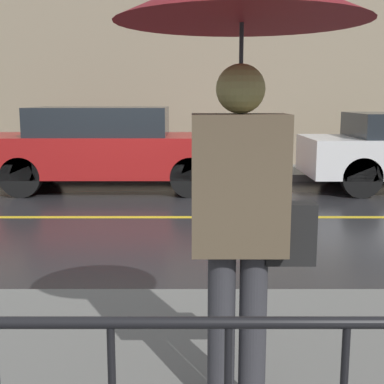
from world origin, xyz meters
TOP-DOWN VIEW (x-y plane):
  - ground_plane at (0.00, 0.00)m, footprint 80.00×80.00m
  - sidewalk_far at (0.00, 4.22)m, footprint 28.00×1.75m
  - lane_marking at (0.00, 0.00)m, footprint 25.20×0.12m
  - building_storefront at (0.00, 5.25)m, footprint 28.00×0.30m
  - pedestrian at (1.15, -5.08)m, footprint 1.17×1.17m
  - car_red at (-0.63, 2.36)m, footprint 4.75×1.74m

SIDE VIEW (x-z plane):
  - ground_plane at x=0.00m, z-range 0.00..0.00m
  - lane_marking at x=0.00m, z-range 0.00..0.01m
  - sidewalk_far at x=0.00m, z-range 0.00..0.14m
  - car_red at x=-0.63m, z-range 0.03..1.57m
  - pedestrian at x=1.15m, z-range 0.82..2.99m
  - building_storefront at x=0.00m, z-range 0.00..4.86m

